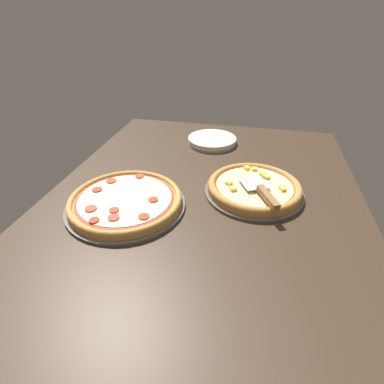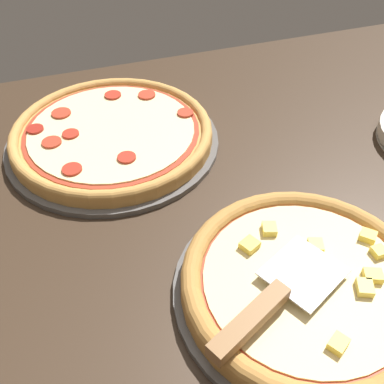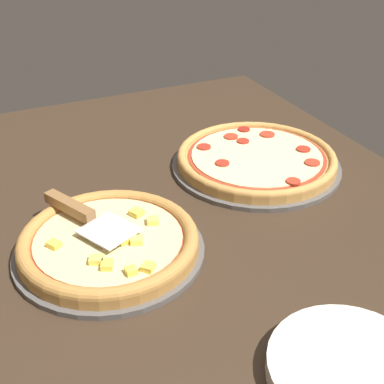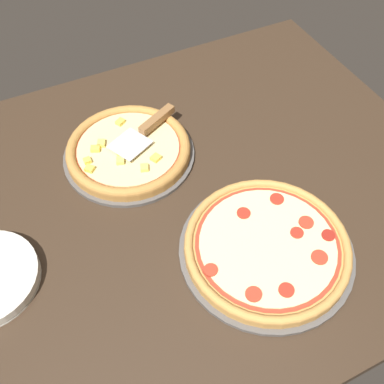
% 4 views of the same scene
% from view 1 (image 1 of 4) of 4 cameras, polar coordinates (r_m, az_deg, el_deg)
% --- Properties ---
extents(ground_plane, '(1.39, 1.06, 0.04)m').
position_cam_1_polar(ground_plane, '(1.03, 2.30, -1.41)').
color(ground_plane, '#38281C').
extents(pizza_pan_front, '(0.34, 0.34, 0.01)m').
position_cam_1_polar(pizza_pan_front, '(1.05, 11.65, 0.01)').
color(pizza_pan_front, '#565451').
rests_on(pizza_pan_front, ground_plane).
extents(pizza_front, '(0.32, 0.32, 0.03)m').
position_cam_1_polar(pizza_front, '(1.04, 11.77, 0.96)').
color(pizza_front, '#B77F3D').
rests_on(pizza_front, pizza_pan_front).
extents(pizza_pan_back, '(0.38, 0.38, 0.01)m').
position_cam_1_polar(pizza_pan_back, '(0.99, -12.43, -2.46)').
color(pizza_pan_back, '#565451').
rests_on(pizza_pan_back, ground_plane).
extents(pizza_back, '(0.36, 0.36, 0.03)m').
position_cam_1_polar(pizza_back, '(0.97, -12.58, -1.51)').
color(pizza_back, '#C68E47').
rests_on(pizza_back, pizza_pan_back).
extents(serving_spatula, '(0.21, 0.14, 0.02)m').
position_cam_1_polar(serving_spatula, '(0.96, 13.59, -0.25)').
color(serving_spatula, silver).
rests_on(serving_spatula, pizza_front).
extents(plate_stack, '(0.22, 0.22, 0.03)m').
position_cam_1_polar(plate_stack, '(1.41, 3.84, 9.77)').
color(plate_stack, silver).
rests_on(plate_stack, ground_plane).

